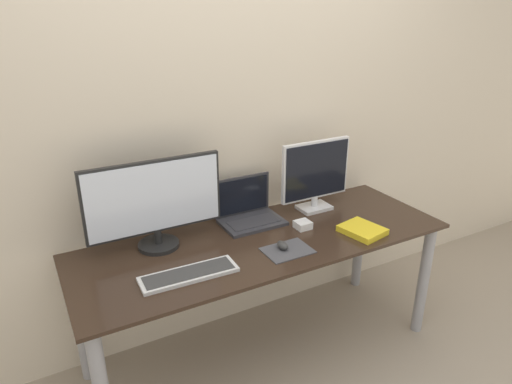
# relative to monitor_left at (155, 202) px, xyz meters

# --- Properties ---
(wall_back) EXTENTS (7.00, 0.05, 2.50)m
(wall_back) POSITION_rel_monitor_left_xyz_m (0.49, 0.22, 0.32)
(wall_back) COLOR beige
(wall_back) RESTS_ON ground_plane
(desk) EXTENTS (1.89, 0.67, 0.70)m
(desk) POSITION_rel_monitor_left_xyz_m (0.49, -0.18, -0.35)
(desk) COLOR #332319
(desk) RESTS_ON ground_plane
(monitor_left) EXTENTS (0.65, 0.20, 0.44)m
(monitor_left) POSITION_rel_monitor_left_xyz_m (0.00, 0.00, 0.00)
(monitor_left) COLOR black
(monitor_left) RESTS_ON desk
(monitor_right) EXTENTS (0.43, 0.13, 0.40)m
(monitor_right) POSITION_rel_monitor_left_xyz_m (0.92, 0.00, -0.02)
(monitor_right) COLOR silver
(monitor_right) RESTS_ON desk
(laptop) EXTENTS (0.33, 0.23, 0.23)m
(laptop) POSITION_rel_monitor_left_xyz_m (0.51, 0.04, -0.17)
(laptop) COLOR #333338
(laptop) RESTS_ON desk
(keyboard) EXTENTS (0.43, 0.15, 0.02)m
(keyboard) POSITION_rel_monitor_left_xyz_m (0.03, -0.32, -0.22)
(keyboard) COLOR silver
(keyboard) RESTS_ON desk
(mousepad) EXTENTS (0.23, 0.17, 0.00)m
(mousepad) POSITION_rel_monitor_left_xyz_m (0.52, -0.34, -0.23)
(mousepad) COLOR #47474C
(mousepad) RESTS_ON desk
(mouse) EXTENTS (0.04, 0.07, 0.04)m
(mouse) POSITION_rel_monitor_left_xyz_m (0.51, -0.32, -0.21)
(mouse) COLOR #333333
(mouse) RESTS_ON mousepad
(book) EXTENTS (0.21, 0.23, 0.03)m
(book) POSITION_rel_monitor_left_xyz_m (0.96, -0.36, -0.22)
(book) COLOR yellow
(book) RESTS_ON desk
(power_brick) EXTENTS (0.08, 0.08, 0.04)m
(power_brick) POSITION_rel_monitor_left_xyz_m (0.72, -0.17, -0.21)
(power_brick) COLOR white
(power_brick) RESTS_ON desk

